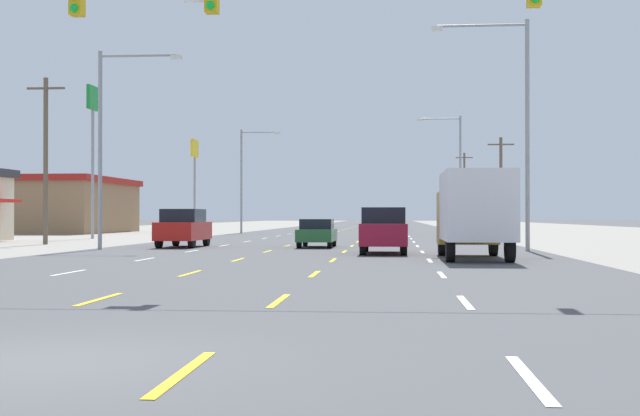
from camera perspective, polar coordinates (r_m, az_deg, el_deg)
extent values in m
plane|color=#4C4C4F|center=(75.29, 1.84, -1.77)|extent=(572.00, 572.00, 0.00)
cube|color=gray|center=(80.46, -16.06, -1.67)|extent=(28.00, 440.00, 0.01)
cube|color=gray|center=(78.03, 20.31, -1.69)|extent=(28.00, 440.00, 0.01)
cube|color=white|center=(25.42, -16.33, -4.15)|extent=(0.14, 2.60, 0.01)
cube|color=white|center=(32.52, -11.55, -3.37)|extent=(0.14, 2.60, 0.01)
cube|color=white|center=(39.77, -8.50, -2.85)|extent=(0.14, 2.60, 0.01)
cube|color=white|center=(47.09, -6.40, -2.49)|extent=(0.14, 2.60, 0.01)
cube|color=white|center=(54.47, -4.87, -2.23)|extent=(0.14, 2.60, 0.01)
cube|color=white|center=(61.87, -3.70, -2.03)|extent=(0.14, 2.60, 0.01)
cube|color=white|center=(69.29, -2.78, -1.87)|extent=(0.14, 2.60, 0.01)
cube|color=white|center=(76.73, -2.05, -1.74)|extent=(0.14, 2.60, 0.01)
cube|color=white|center=(84.18, -1.44, -1.63)|extent=(0.14, 2.60, 0.01)
cube|color=white|center=(91.64, -0.93, -1.54)|extent=(0.14, 2.60, 0.01)
cube|color=white|center=(99.11, -0.50, -1.47)|extent=(0.14, 2.60, 0.01)
cube|color=white|center=(106.57, -0.12, -1.40)|extent=(0.14, 2.60, 0.01)
cube|color=white|center=(114.05, 0.20, -1.35)|extent=(0.14, 2.60, 0.01)
cube|color=white|center=(121.53, 0.48, -1.30)|extent=(0.14, 2.60, 0.01)
cube|color=white|center=(129.00, 0.73, -1.25)|extent=(0.14, 2.60, 0.01)
cube|color=white|center=(136.49, 0.96, -1.21)|extent=(0.14, 2.60, 0.01)
cube|color=white|center=(143.97, 1.16, -1.18)|extent=(0.14, 2.60, 0.01)
cube|color=white|center=(151.45, 1.34, -1.15)|extent=(0.14, 2.60, 0.01)
cube|color=white|center=(158.94, 1.50, -1.12)|extent=(0.14, 2.60, 0.01)
cube|color=white|center=(166.43, 1.65, -1.09)|extent=(0.14, 2.60, 0.01)
cube|color=white|center=(173.92, 1.78, -1.07)|extent=(0.14, 2.60, 0.01)
cube|color=white|center=(181.41, 1.91, -1.05)|extent=(0.14, 2.60, 0.01)
cube|color=white|center=(188.90, 2.02, -1.03)|extent=(0.14, 2.60, 0.01)
cube|color=white|center=(196.39, 2.13, -1.01)|extent=(0.14, 2.60, 0.01)
cube|color=white|center=(203.88, 2.23, -0.99)|extent=(0.14, 2.60, 0.01)
cube|color=white|center=(211.37, 2.32, -0.97)|extent=(0.14, 2.60, 0.01)
cube|color=white|center=(218.87, 2.40, -0.96)|extent=(0.14, 2.60, 0.01)
cube|color=white|center=(226.36, 2.48, -0.94)|extent=(0.14, 2.60, 0.01)
cube|color=yellow|center=(17.20, -14.44, -5.89)|extent=(0.14, 2.60, 0.01)
cube|color=yellow|center=(24.39, -8.61, -4.32)|extent=(0.14, 2.60, 0.01)
cube|color=yellow|center=(31.72, -5.46, -3.45)|extent=(0.14, 2.60, 0.01)
cube|color=yellow|center=(39.11, -3.50, -2.90)|extent=(0.14, 2.60, 0.01)
cube|color=yellow|center=(46.54, -2.17, -2.52)|extent=(0.14, 2.60, 0.01)
cube|color=yellow|center=(53.99, -1.20, -2.25)|extent=(0.14, 2.60, 0.01)
cube|color=yellow|center=(61.45, -0.47, -2.04)|extent=(0.14, 2.60, 0.01)
cube|color=yellow|center=(68.92, 0.10, -1.88)|extent=(0.14, 2.60, 0.01)
cube|color=yellow|center=(76.40, 0.56, -1.75)|extent=(0.14, 2.60, 0.01)
cube|color=yellow|center=(83.88, 0.94, -1.64)|extent=(0.14, 2.60, 0.01)
cube|color=yellow|center=(91.36, 1.26, -1.55)|extent=(0.14, 2.60, 0.01)
cube|color=yellow|center=(98.84, 1.53, -1.47)|extent=(0.14, 2.60, 0.01)
cube|color=yellow|center=(106.33, 1.76, -1.41)|extent=(0.14, 2.60, 0.01)
cube|color=yellow|center=(113.82, 1.96, -1.35)|extent=(0.14, 2.60, 0.01)
cube|color=yellow|center=(121.31, 2.13, -1.30)|extent=(0.14, 2.60, 0.01)
cube|color=yellow|center=(128.80, 2.29, -1.25)|extent=(0.14, 2.60, 0.01)
cube|color=yellow|center=(136.30, 2.43, -1.21)|extent=(0.14, 2.60, 0.01)
cube|color=yellow|center=(143.79, 2.55, -1.18)|extent=(0.14, 2.60, 0.01)
cube|color=yellow|center=(151.28, 2.66, -1.15)|extent=(0.14, 2.60, 0.01)
cube|color=yellow|center=(158.78, 2.76, -1.12)|extent=(0.14, 2.60, 0.01)
cube|color=yellow|center=(166.27, 2.85, -1.09)|extent=(0.14, 2.60, 0.01)
cube|color=yellow|center=(173.77, 2.94, -1.07)|extent=(0.14, 2.60, 0.01)
cube|color=yellow|center=(181.27, 3.01, -1.05)|extent=(0.14, 2.60, 0.01)
cube|color=yellow|center=(188.76, 3.09, -1.03)|extent=(0.14, 2.60, 0.01)
cube|color=yellow|center=(196.26, 3.15, -1.01)|extent=(0.14, 2.60, 0.01)
cube|color=yellow|center=(203.75, 3.21, -0.99)|extent=(0.14, 2.60, 0.01)
cube|color=yellow|center=(211.25, 3.27, -0.97)|extent=(0.14, 2.60, 0.01)
cube|color=yellow|center=(218.75, 3.32, -0.96)|extent=(0.14, 2.60, 0.01)
cube|color=yellow|center=(226.25, 3.37, -0.94)|extent=(0.14, 2.60, 0.01)
cube|color=yellow|center=(9.07, -9.08, -10.76)|extent=(0.14, 2.60, 0.01)
cube|color=yellow|center=(16.39, -2.74, -6.18)|extent=(0.14, 2.60, 0.01)
cube|color=yellow|center=(23.82, -0.37, -4.41)|extent=(0.14, 2.60, 0.01)
cube|color=yellow|center=(31.28, 0.87, -3.49)|extent=(0.14, 2.60, 0.01)
cube|color=yellow|center=(38.76, 1.63, -2.92)|extent=(0.14, 2.60, 0.01)
cube|color=yellow|center=(46.25, 2.14, -2.53)|extent=(0.14, 2.60, 0.01)
cube|color=yellow|center=(53.74, 2.52, -2.25)|extent=(0.14, 2.60, 0.01)
cube|color=yellow|center=(61.23, 2.79, -2.04)|extent=(0.14, 2.60, 0.01)
cube|color=yellow|center=(68.72, 3.01, -1.88)|extent=(0.14, 2.60, 0.01)
cube|color=yellow|center=(76.22, 3.19, -1.75)|extent=(0.14, 2.60, 0.01)
cube|color=yellow|center=(83.71, 3.33, -1.64)|extent=(0.14, 2.60, 0.01)
cube|color=yellow|center=(91.21, 3.45, -1.55)|extent=(0.14, 2.60, 0.01)
cube|color=yellow|center=(98.71, 3.56, -1.47)|extent=(0.14, 2.60, 0.01)
cube|color=yellow|center=(106.20, 3.64, -1.41)|extent=(0.14, 2.60, 0.01)
cube|color=yellow|center=(113.70, 3.72, -1.35)|extent=(0.14, 2.60, 0.01)
cube|color=yellow|center=(121.20, 3.79, -1.30)|extent=(0.14, 2.60, 0.01)
cube|color=yellow|center=(128.70, 3.85, -1.25)|extent=(0.14, 2.60, 0.01)
cube|color=yellow|center=(136.20, 3.90, -1.21)|extent=(0.14, 2.60, 0.01)
cube|color=yellow|center=(143.70, 3.94, -1.18)|extent=(0.14, 2.60, 0.01)
cube|color=yellow|center=(151.19, 3.99, -1.15)|extent=(0.14, 2.60, 0.01)
cube|color=yellow|center=(158.69, 4.03, -1.12)|extent=(0.14, 2.60, 0.01)
cube|color=yellow|center=(166.19, 4.06, -1.09)|extent=(0.14, 2.60, 0.01)
cube|color=yellow|center=(173.69, 4.09, -1.07)|extent=(0.14, 2.60, 0.01)
cube|color=yellow|center=(181.19, 4.12, -1.05)|extent=(0.14, 2.60, 0.01)
cube|color=yellow|center=(188.69, 4.15, -1.03)|extent=(0.14, 2.60, 0.01)
cube|color=yellow|center=(196.19, 4.17, -1.01)|extent=(0.14, 2.60, 0.01)
cube|color=yellow|center=(203.69, 4.20, -0.99)|extent=(0.14, 2.60, 0.01)
cube|color=yellow|center=(211.19, 4.22, -0.97)|extent=(0.14, 2.60, 0.01)
cube|color=yellow|center=(218.69, 4.24, -0.96)|extent=(0.14, 2.60, 0.01)
cube|color=yellow|center=(226.19, 4.26, -0.94)|extent=(0.14, 2.60, 0.01)
cube|color=white|center=(8.92, 13.74, -10.92)|extent=(0.14, 2.60, 0.01)
cube|color=white|center=(16.31, 9.62, -6.20)|extent=(0.14, 2.60, 0.01)
cube|color=white|center=(23.76, 8.09, -4.42)|extent=(0.14, 2.60, 0.01)
cube|color=white|center=(31.24, 7.30, -3.49)|extent=(0.14, 2.60, 0.01)
cube|color=white|center=(38.73, 6.81, -2.92)|extent=(0.14, 2.60, 0.01)
cube|color=white|center=(46.22, 6.49, -2.53)|extent=(0.14, 2.60, 0.01)
cube|color=white|center=(53.71, 6.25, -2.25)|extent=(0.14, 2.60, 0.01)
cube|color=white|center=(61.21, 6.07, -2.04)|extent=(0.14, 2.60, 0.01)
cube|color=white|center=(68.70, 5.93, -1.88)|extent=(0.14, 2.60, 0.01)
cube|color=white|center=(76.20, 5.82, -1.75)|extent=(0.14, 2.60, 0.01)
cube|color=white|center=(83.70, 5.73, -1.64)|extent=(0.14, 2.60, 0.01)
cube|color=white|center=(91.19, 5.65, -1.55)|extent=(0.14, 2.60, 0.01)
cube|color=white|center=(98.69, 5.59, -1.47)|extent=(0.14, 2.60, 0.01)
cube|color=white|center=(106.19, 5.53, -1.40)|extent=(0.14, 2.60, 0.01)
cube|color=white|center=(113.69, 5.48, -1.35)|extent=(0.14, 2.60, 0.01)
cube|color=white|center=(121.19, 5.44, -1.30)|extent=(0.14, 2.60, 0.01)
cube|color=white|center=(128.69, 5.40, -1.25)|extent=(0.14, 2.60, 0.01)
cube|color=white|center=(136.19, 5.37, -1.21)|extent=(0.14, 2.60, 0.01)
cube|color=white|center=(143.69, 5.34, -1.18)|extent=(0.14, 2.60, 0.01)
cube|color=white|center=(151.18, 5.31, -1.15)|extent=(0.14, 2.60, 0.01)
cube|color=white|center=(158.68, 5.29, -1.12)|extent=(0.14, 2.60, 0.01)
cube|color=white|center=(166.18, 5.27, -1.09)|extent=(0.14, 2.60, 0.01)
cube|color=white|center=(173.68, 5.25, -1.07)|extent=(0.14, 2.60, 0.01)
cube|color=white|center=(181.18, 5.23, -1.04)|extent=(0.14, 2.60, 0.01)
cube|color=white|center=(188.68, 5.21, -1.02)|extent=(0.14, 2.60, 0.01)
cube|color=white|center=(196.18, 5.20, -1.01)|extent=(0.14, 2.60, 0.01)
cube|color=white|center=(203.68, 5.18, -0.99)|extent=(0.14, 2.60, 0.01)
cube|color=white|center=(211.18, 5.17, -0.97)|extent=(0.14, 2.60, 0.01)
cube|color=white|center=(218.68, 5.15, -0.96)|extent=(0.14, 2.60, 0.01)
cube|color=white|center=(226.18, 5.14, -0.94)|extent=(0.14, 2.60, 0.01)
sphere|color=green|center=(20.40, -7.31, 13.23)|extent=(0.20, 0.20, 0.20)
sphere|color=green|center=(21.29, -16.02, 12.66)|extent=(0.20, 0.20, 0.20)
cube|color=#B28C33|center=(35.35, 9.77, -0.67)|extent=(2.40, 1.90, 2.10)
cube|color=silver|center=(31.67, 10.35, 0.13)|extent=(2.40, 5.10, 2.50)
cylinder|color=black|center=(35.25, 8.11, -2.38)|extent=(0.30, 0.96, 0.96)
cylinder|color=black|center=(35.43, 11.44, -2.37)|extent=(0.30, 0.96, 0.96)
cylinder|color=black|center=(30.36, 8.65, -2.68)|extent=(0.30, 0.96, 0.96)
cylinder|color=black|center=(30.57, 12.50, -2.66)|extent=(0.30, 0.96, 0.96)
cube|color=maroon|center=(37.03, 4.26, -1.74)|extent=(1.98, 4.90, 0.92)
cube|color=black|center=(36.97, 4.26, -0.50)|extent=(1.82, 2.70, 0.68)
cylinder|color=black|center=(38.76, 3.04, -2.37)|extent=(0.26, 0.76, 0.76)
cylinder|color=black|center=(38.74, 5.52, -2.36)|extent=(0.26, 0.76, 0.76)
cylinder|color=black|center=(35.36, 2.87, -2.54)|extent=(0.26, 0.76, 0.76)
cylinder|color=black|center=(35.35, 5.59, -2.54)|extent=(0.26, 0.76, 0.76)
cube|color=red|center=(45.18, -9.05, -1.52)|extent=(1.98, 4.90, 0.92)
cube|color=black|center=(45.12, -9.07, -0.50)|extent=(1.82, 2.70, 0.68)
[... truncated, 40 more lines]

